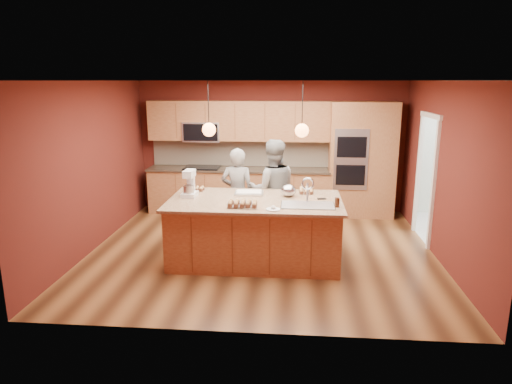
# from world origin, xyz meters

# --- Properties ---
(floor) EXTENTS (5.50, 5.50, 0.00)m
(floor) POSITION_xyz_m (0.00, 0.00, 0.00)
(floor) COLOR #402413
(floor) RESTS_ON ground
(ceiling) EXTENTS (5.50, 5.50, 0.00)m
(ceiling) POSITION_xyz_m (0.00, 0.00, 2.70)
(ceiling) COLOR white
(ceiling) RESTS_ON ground
(wall_back) EXTENTS (5.50, 0.00, 5.50)m
(wall_back) POSITION_xyz_m (0.00, 2.50, 1.35)
(wall_back) COLOR #4F1813
(wall_back) RESTS_ON ground
(wall_front) EXTENTS (5.50, 0.00, 5.50)m
(wall_front) POSITION_xyz_m (0.00, -2.50, 1.35)
(wall_front) COLOR #4F1813
(wall_front) RESTS_ON ground
(wall_left) EXTENTS (0.00, 5.00, 5.00)m
(wall_left) POSITION_xyz_m (-2.75, 0.00, 1.35)
(wall_left) COLOR #4F1813
(wall_left) RESTS_ON ground
(wall_right) EXTENTS (0.00, 5.00, 5.00)m
(wall_right) POSITION_xyz_m (2.75, 0.00, 1.35)
(wall_right) COLOR #4F1813
(wall_right) RESTS_ON ground
(cabinet_run) EXTENTS (3.74, 0.64, 2.30)m
(cabinet_run) POSITION_xyz_m (-0.68, 2.25, 0.98)
(cabinet_run) COLOR brown
(cabinet_run) RESTS_ON floor
(oven_column) EXTENTS (1.30, 0.62, 2.30)m
(oven_column) POSITION_xyz_m (1.85, 2.19, 1.15)
(oven_column) COLOR brown
(oven_column) RESTS_ON floor
(doorway_trim) EXTENTS (0.08, 1.11, 2.20)m
(doorway_trim) POSITION_xyz_m (2.73, 0.80, 1.05)
(doorway_trim) COLOR white
(doorway_trim) RESTS_ON wall_right
(pendant_left) EXTENTS (0.20, 0.20, 0.80)m
(pendant_left) POSITION_xyz_m (-0.75, -0.37, 2.00)
(pendant_left) COLOR black
(pendant_left) RESTS_ON ceiling
(pendant_right) EXTENTS (0.20, 0.20, 0.80)m
(pendant_right) POSITION_xyz_m (0.60, -0.37, 2.00)
(pendant_right) COLOR black
(pendant_right) RESTS_ON ceiling
(island) EXTENTS (2.60, 1.45, 1.34)m
(island) POSITION_xyz_m (-0.06, -0.38, 0.49)
(island) COLOR brown
(island) RESTS_ON floor
(person_left) EXTENTS (0.61, 0.43, 1.59)m
(person_left) POSITION_xyz_m (-0.47, 0.60, 0.80)
(person_left) COLOR black
(person_left) RESTS_ON floor
(person_right) EXTENTS (0.94, 0.79, 1.75)m
(person_right) POSITION_xyz_m (0.14, 0.60, 0.87)
(person_right) COLOR gray
(person_right) RESTS_ON floor
(stand_mixer) EXTENTS (0.23, 0.31, 0.41)m
(stand_mixer) POSITION_xyz_m (-1.10, -0.24, 1.13)
(stand_mixer) COLOR white
(stand_mixer) RESTS_ON island
(sheet_cake) EXTENTS (0.46, 0.35, 0.05)m
(sheet_cake) POSITION_xyz_m (-0.20, -0.05, 0.98)
(sheet_cake) COLOR silver
(sheet_cake) RESTS_ON island
(cooling_rack) EXTENTS (0.46, 0.35, 0.02)m
(cooling_rack) POSITION_xyz_m (-0.24, -0.71, 0.97)
(cooling_rack) COLOR silver
(cooling_rack) RESTS_ON island
(mixing_bowl) EXTENTS (0.23, 0.23, 0.20)m
(mixing_bowl) POSITION_xyz_m (0.42, -0.13, 1.05)
(mixing_bowl) COLOR #B9BBC0
(mixing_bowl) RESTS_ON island
(plate) EXTENTS (0.20, 0.20, 0.01)m
(plate) POSITION_xyz_m (0.22, -0.91, 0.96)
(plate) COLOR silver
(plate) RESTS_ON island
(tumbler) EXTENTS (0.07, 0.07, 0.14)m
(tumbler) POSITION_xyz_m (1.12, -0.68, 1.02)
(tumbler) COLOR #3E1E0E
(tumbler) RESTS_ON island
(phone) EXTENTS (0.14, 0.09, 0.01)m
(phone) POSITION_xyz_m (0.93, -0.25, 0.96)
(phone) COLOR black
(phone) RESTS_ON island
(cupcakes_left) EXTENTS (0.24, 0.16, 0.07)m
(cupcakes_left) POSITION_xyz_m (-1.07, 0.12, 0.99)
(cupcakes_left) COLOR #B1844E
(cupcakes_left) RESTS_ON island
(cupcakes_rack) EXTENTS (0.43, 0.26, 0.08)m
(cupcakes_rack) POSITION_xyz_m (-0.22, -0.81, 1.01)
(cupcakes_rack) COLOR #B1844E
(cupcakes_rack) RESTS_ON island
(cupcakes_right) EXTENTS (0.24, 0.32, 0.07)m
(cupcakes_right) POSITION_xyz_m (0.70, 0.14, 0.99)
(cupcakes_right) COLOR #B1844E
(cupcakes_right) RESTS_ON island
(washer) EXTENTS (0.75, 0.77, 1.05)m
(washer) POSITION_xyz_m (4.18, 0.86, 0.52)
(washer) COLOR white
(washer) RESTS_ON floor
(dryer) EXTENTS (0.71, 0.72, 0.92)m
(dryer) POSITION_xyz_m (4.18, 1.46, 0.46)
(dryer) COLOR white
(dryer) RESTS_ON floor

